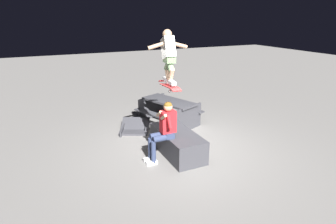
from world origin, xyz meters
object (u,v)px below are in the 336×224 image
at_px(ledge_box_main, 177,143).
at_px(skater_airborne, 168,54).
at_px(skateboard, 169,86).
at_px(person_sitting_on_ledge, 163,128).
at_px(kicker_ramp, 135,128).
at_px(picnic_table_back, 169,108).

distance_m(ledge_box_main, skater_airborne, 2.14).
height_order(ledge_box_main, skateboard, skateboard).
distance_m(person_sitting_on_ledge, skateboard, 0.95).
relative_size(skateboard, kicker_ramp, 0.89).
height_order(person_sitting_on_ledge, kicker_ramp, person_sitting_on_ledge).
bearing_deg(skater_airborne, ledge_box_main, -89.74).
height_order(person_sitting_on_ledge, skateboard, skateboard).
bearing_deg(skateboard, kicker_ramp, 6.42).
bearing_deg(kicker_ramp, skater_airborne, -173.19).
bearing_deg(ledge_box_main, person_sitting_on_ledge, 110.57).
relative_size(skateboard, skater_airborne, 0.92).
xyz_separation_m(ledge_box_main, picnic_table_back, (1.87, -0.67, 0.22)).
bearing_deg(picnic_table_back, skateboard, 154.86).
distance_m(skater_airborne, kicker_ramp, 2.99).
relative_size(person_sitting_on_ledge, skater_airborne, 1.24).
distance_m(ledge_box_main, skateboard, 1.46).
distance_m(person_sitting_on_ledge, picnic_table_back, 2.33).
bearing_deg(person_sitting_on_ledge, skateboard, -61.34).
distance_m(ledge_box_main, picnic_table_back, 2.00).
distance_m(person_sitting_on_ledge, skater_airborne, 1.63).
bearing_deg(skateboard, picnic_table_back, -25.14).
bearing_deg(picnic_table_back, ledge_box_main, 160.44).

